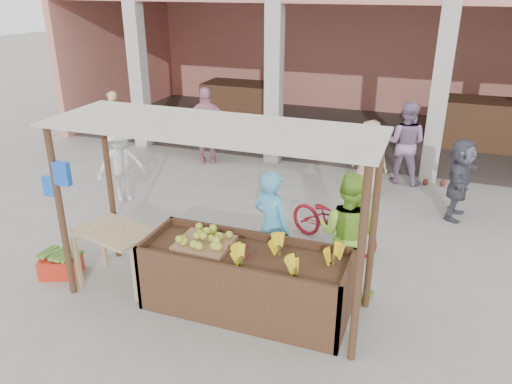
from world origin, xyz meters
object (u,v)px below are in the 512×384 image
at_px(vendor_blue, 272,224).
at_px(motorcycle, 334,220).
at_px(fruit_stall, 245,283).
at_px(side_table, 116,239).
at_px(red_crate, 61,266).
at_px(vendor_green, 348,231).

relative_size(vendor_blue, motorcycle, 1.04).
xyz_separation_m(fruit_stall, motorcycle, (0.69, 2.07, 0.04)).
xyz_separation_m(side_table, motorcycle, (2.57, 2.10, -0.24)).
bearing_deg(red_crate, vendor_green, -9.36).
relative_size(fruit_stall, vendor_blue, 1.48).
height_order(side_table, vendor_blue, vendor_blue).
distance_m(vendor_blue, vendor_green, 1.03).
bearing_deg(motorcycle, side_table, 153.06).
height_order(red_crate, vendor_green, vendor_green).
bearing_deg(side_table, fruit_stall, 15.50).
bearing_deg(side_table, vendor_green, 31.19).
relative_size(side_table, vendor_blue, 0.66).
distance_m(fruit_stall, side_table, 1.90).
distance_m(side_table, motorcycle, 3.32).
distance_m(side_table, vendor_blue, 2.13).
relative_size(fruit_stall, red_crate, 4.74).
height_order(red_crate, motorcycle, motorcycle).
relative_size(side_table, motorcycle, 0.68).
height_order(red_crate, vendor_blue, vendor_blue).
bearing_deg(fruit_stall, motorcycle, 71.60).
xyz_separation_m(side_table, red_crate, (-0.92, -0.12, -0.54)).
bearing_deg(vendor_blue, fruit_stall, 107.59).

